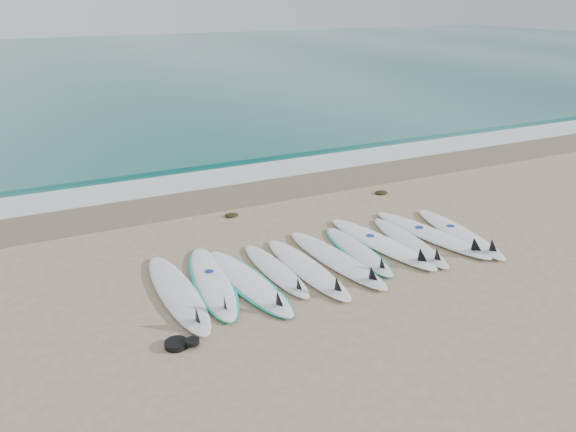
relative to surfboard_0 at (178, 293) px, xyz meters
name	(u,v)px	position (x,y,z in m)	size (l,w,h in m)	color
ground	(332,260)	(2.87, 0.07, -0.06)	(120.00, 120.00, 0.00)	#9E8566
ocean	(85,65)	(2.87, 32.57, -0.05)	(120.00, 55.00, 0.03)	#246865
wet_sand_band	(247,193)	(2.87, 4.17, -0.06)	(120.00, 1.80, 0.01)	#6E6049
foam_band	(227,176)	(2.87, 5.57, -0.04)	(120.00, 1.40, 0.04)	silver
wave_crest	(208,161)	(2.87, 7.07, -0.01)	(120.00, 1.00, 0.10)	#246865
surfboard_0	(178,293)	(0.00, 0.00, 0.00)	(0.62, 2.87, 0.37)	white
surfboard_1	(213,282)	(0.63, 0.15, -0.01)	(1.02, 2.80, 0.35)	white
surfboard_2	(248,282)	(1.16, -0.12, -0.01)	(0.96, 2.80, 0.35)	white
surfboard_3	(277,271)	(1.75, 0.05, -0.01)	(0.56, 2.31, 0.29)	white
surfboard_4	(308,269)	(2.27, -0.16, 0.00)	(0.67, 2.70, 0.34)	white
surfboard_5	(338,260)	(2.91, -0.06, 0.00)	(0.87, 2.84, 0.36)	white
surfboard_6	(358,251)	(3.46, 0.12, -0.02)	(0.70, 2.39, 0.30)	silver
surfboard_7	(383,244)	(4.04, 0.15, 0.00)	(0.99, 2.93, 0.37)	white
surfboard_8	(411,242)	(4.56, -0.03, -0.01)	(0.76, 2.56, 0.32)	white
surfboard_9	(433,235)	(5.18, 0.06, 0.00)	(1.08, 2.95, 0.37)	white
surfboard_10	(461,234)	(5.72, -0.13, 0.00)	(0.83, 2.77, 0.35)	white
seaweed_near	(232,215)	(2.00, 2.89, -0.03)	(0.31, 0.24, 0.06)	black
seaweed_far	(381,192)	(5.78, 2.68, -0.03)	(0.33, 0.25, 0.06)	black
leash_coil	(180,344)	(-0.36, -1.33, -0.01)	(0.46, 0.36, 0.11)	black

